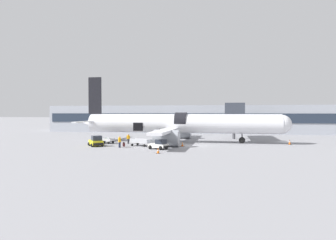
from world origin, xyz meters
TOP-DOWN VIEW (x-y plane):
  - ground_plane at (0.00, 0.00)m, footprint 500.00×500.00m
  - terminal_strip at (0.00, 32.37)m, footprint 82.14×12.15m
  - jet_bridge_stub at (6.61, 12.36)m, footprint 3.37×13.55m
  - airplane at (-2.93, 5.03)m, footprint 36.17×28.06m
  - baggage_tug_lead at (-14.12, -3.55)m, footprint 3.03×3.29m
  - baggage_tug_mid at (-3.96, -5.28)m, footprint 3.02×2.51m
  - baggage_cart_loading at (-7.48, -1.93)m, footprint 4.04×2.48m
  - baggage_cart_queued at (-14.05, 0.47)m, footprint 3.42×2.05m
  - ground_crew_loader_a at (-10.50, 0.82)m, footprint 0.52×0.52m
  - ground_crew_loader_b at (-3.69, 0.29)m, footprint 0.54×0.41m
  - ground_crew_driver at (-4.96, -0.13)m, footprint 0.64×0.53m
  - ground_crew_supervisor at (-9.98, -4.61)m, footprint 0.42×0.59m
  - suitcase_on_tarmac_upright at (-9.84, -3.18)m, footprint 0.43×0.40m
  - safety_cone_nose at (15.09, 4.55)m, footprint 0.49×0.49m
  - safety_cone_engine_left at (-3.12, -9.50)m, footprint 0.48×0.48m
  - safety_cone_wingtip at (-1.27, -1.30)m, footprint 0.55×0.55m

SIDE VIEW (x-z plane):
  - ground_plane at x=0.00m, z-range 0.00..0.00m
  - suitcase_on_tarmac_upright at x=-9.84m, z-range -0.05..0.63m
  - safety_cone_wingtip at x=-1.27m, z-range -0.02..0.62m
  - safety_cone_engine_left at x=-3.12m, z-range -0.02..0.71m
  - safety_cone_nose at x=15.09m, z-range -0.02..0.77m
  - baggage_cart_queued at x=-14.05m, z-range 0.00..0.91m
  - baggage_cart_loading at x=-7.48m, z-range -0.01..1.07m
  - baggage_tug_mid at x=-3.96m, z-range -0.09..1.27m
  - baggage_tug_lead at x=-14.12m, z-range -0.11..1.51m
  - ground_crew_loader_b at x=-3.69m, z-range 0.04..1.58m
  - ground_crew_loader_a at x=-10.50m, z-range 0.04..1.67m
  - ground_crew_supervisor at x=-9.98m, z-range 0.04..1.75m
  - ground_crew_driver at x=-4.96m, z-range 0.05..1.89m
  - airplane at x=-2.93m, z-range -2.71..8.76m
  - terminal_strip at x=0.00m, z-range 0.00..6.85m
  - jet_bridge_stub at x=6.61m, z-range 1.79..8.56m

